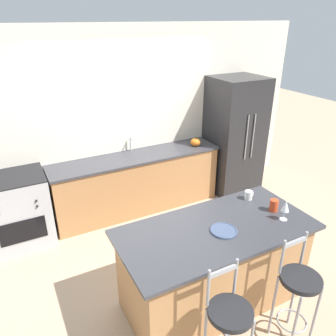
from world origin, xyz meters
TOP-DOWN VIEW (x-y plane):
  - ground_plane at (0.00, 0.00)m, footprint 18.00×18.00m
  - wall_back at (0.00, 0.64)m, footprint 6.00×0.07m
  - back_counter at (0.00, 0.35)m, footprint 2.57×0.62m
  - sink_faucet at (0.00, 0.53)m, footprint 0.02×0.13m
  - kitchen_island at (-0.03, -1.74)m, footprint 1.93×0.93m
  - refrigerator at (1.73, 0.25)m, footprint 0.81×0.77m
  - oven_range at (-1.69, 0.29)m, footprint 0.76×0.68m
  - bar_stool_near at (-0.40, -2.46)m, footprint 0.35×0.35m
  - bar_stool_far at (0.35, -2.46)m, footprint 0.35×0.35m
  - dinner_plate at (-0.00, -1.82)m, footprint 0.26×0.26m
  - wine_glass at (0.65, -1.93)m, footprint 0.08×0.08m
  - coffee_mug at (0.60, -1.46)m, footprint 0.12×0.08m
  - tumbler_cup at (0.67, -1.76)m, footprint 0.09×0.09m
  - pumpkin_decoration at (0.99, 0.27)m, footprint 0.16×0.16m

SIDE VIEW (x-z plane):
  - ground_plane at x=0.00m, z-range 0.00..0.00m
  - back_counter at x=0.00m, z-range 0.00..0.90m
  - kitchen_island at x=-0.03m, z-range 0.00..0.93m
  - oven_range at x=-1.69m, z-range 0.00..0.96m
  - bar_stool_near at x=-0.40m, z-range 0.06..1.15m
  - bar_stool_far at x=0.35m, z-range 0.06..1.15m
  - dinner_plate at x=0.00m, z-range 0.93..0.94m
  - refrigerator at x=1.73m, z-range 0.00..1.92m
  - pumpkin_decoration at x=0.99m, z-range 0.89..1.04m
  - coffee_mug at x=0.60m, z-range 0.93..1.03m
  - tumbler_cup at x=0.67m, z-range 0.93..1.06m
  - sink_faucet at x=0.00m, z-range 0.93..1.15m
  - wine_glass at x=0.65m, z-range 0.97..1.19m
  - wall_back at x=0.00m, z-range 0.00..2.70m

